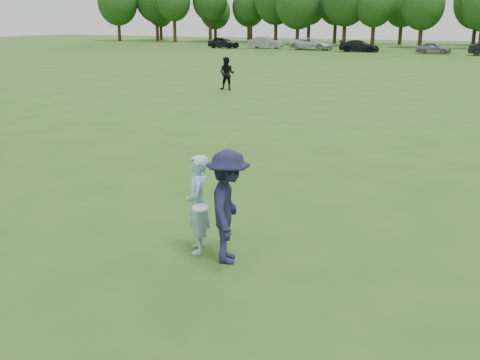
# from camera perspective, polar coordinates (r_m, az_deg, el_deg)

# --- Properties ---
(ground) EXTENTS (200.00, 200.00, 0.00)m
(ground) POSITION_cam_1_polar(r_m,az_deg,el_deg) (10.76, -4.12, -5.40)
(ground) COLOR #2A5819
(ground) RESTS_ON ground
(thrower) EXTENTS (0.68, 0.75, 1.73)m
(thrower) POSITION_cam_1_polar(r_m,az_deg,el_deg) (9.67, -4.33, -2.47)
(thrower) COLOR #96C1E8
(thrower) RESTS_ON ground
(defender) EXTENTS (1.15, 1.42, 1.91)m
(defender) POSITION_cam_1_polar(r_m,az_deg,el_deg) (9.23, -1.20, -2.74)
(defender) COLOR #1A1B3A
(defender) RESTS_ON ground
(player_far_a) EXTENTS (1.01, 0.85, 1.84)m
(player_far_a) POSITION_cam_1_polar(r_m,az_deg,el_deg) (32.20, -1.34, 10.75)
(player_far_a) COLOR black
(player_far_a) RESTS_ON ground
(car_a) EXTENTS (4.56, 2.26, 1.49)m
(car_a) POSITION_cam_1_polar(r_m,az_deg,el_deg) (78.07, -1.69, 13.79)
(car_a) COLOR black
(car_a) RESTS_ON ground
(car_b) EXTENTS (4.79, 2.01, 1.54)m
(car_b) POSITION_cam_1_polar(r_m,az_deg,el_deg) (77.05, 2.59, 13.77)
(car_b) COLOR gray
(car_b) RESTS_ON ground
(car_c) EXTENTS (5.56, 2.73, 1.52)m
(car_c) POSITION_cam_1_polar(r_m,az_deg,el_deg) (74.06, 7.31, 13.55)
(car_c) COLOR silver
(car_c) RESTS_ON ground
(car_d) EXTENTS (4.91, 2.35, 1.38)m
(car_d) POSITION_cam_1_polar(r_m,az_deg,el_deg) (70.78, 12.01, 13.17)
(car_d) COLOR black
(car_d) RESTS_ON ground
(car_e) EXTENTS (3.90, 1.63, 1.32)m
(car_e) POSITION_cam_1_polar(r_m,az_deg,el_deg) (69.22, 19.06, 12.57)
(car_e) COLOR slate
(car_e) RESTS_ON ground
(disc_in_play) EXTENTS (0.28, 0.28, 0.07)m
(disc_in_play) POSITION_cam_1_polar(r_m,az_deg,el_deg) (9.31, -4.04, -2.82)
(disc_in_play) COLOR white
(disc_in_play) RESTS_ON ground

